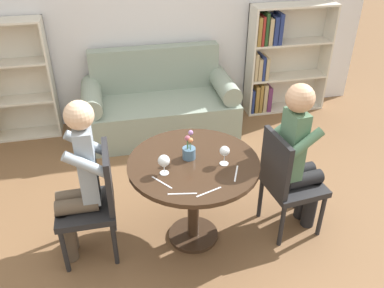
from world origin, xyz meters
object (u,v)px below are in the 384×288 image
at_px(bookshelf_right, 277,60).
at_px(chair_right, 287,179).
at_px(person_left, 79,181).
at_px(wine_glass_right, 225,152).
at_px(wine_glass_left, 164,161).
at_px(flower_vase, 189,150).
at_px(person_right, 299,156).
at_px(chair_left, 95,199).
at_px(couch, 160,107).

height_order(bookshelf_right, chair_right, bookshelf_right).
height_order(person_left, wine_glass_right, person_left).
distance_m(wine_glass_left, flower_vase, 0.25).
bearing_deg(chair_right, person_right, -85.50).
height_order(chair_left, person_left, person_left).
relative_size(couch, wine_glass_left, 11.56).
bearing_deg(bookshelf_right, flower_vase, -127.41).
bearing_deg(chair_right, bookshelf_right, -26.59).
bearing_deg(couch, wine_glass_left, -97.00).
bearing_deg(person_left, wine_glass_left, 78.62).
relative_size(wine_glass_left, wine_glass_right, 1.00).
relative_size(person_left, wine_glass_left, 8.80).
bearing_deg(chair_right, chair_left, 80.46).
xyz_separation_m(couch, wine_glass_left, (-0.23, -1.86, 0.52)).
xyz_separation_m(wine_glass_right, flower_vase, (-0.23, 0.13, -0.03)).
height_order(chair_left, chair_right, same).
bearing_deg(chair_left, person_left, -90.11).
height_order(chair_left, flower_vase, flower_vase).
height_order(couch, chair_right, couch).
distance_m(bookshelf_right, person_left, 3.06).
xyz_separation_m(bookshelf_right, wine_glass_right, (-1.29, -2.11, 0.19)).
bearing_deg(chair_left, bookshelf_right, 132.23).
bearing_deg(wine_glass_left, flower_vase, 35.35).
bearing_deg(person_left, person_right, 88.01).
bearing_deg(wine_glass_right, person_left, 174.43).
xyz_separation_m(chair_left, wine_glass_left, (0.50, -0.12, 0.34)).
relative_size(chair_right, wine_glass_left, 6.16).
height_order(wine_glass_left, wine_glass_right, same).
height_order(couch, wine_glass_left, couch).
height_order(couch, chair_left, couch).
relative_size(chair_left, chair_right, 1.00).
height_order(person_left, wine_glass_left, person_left).
height_order(couch, person_left, person_left).
xyz_separation_m(person_left, wine_glass_left, (0.59, -0.12, 0.16)).
bearing_deg(flower_vase, chair_right, -7.86).
bearing_deg(wine_glass_right, bookshelf_right, 58.62).
distance_m(bookshelf_right, flower_vase, 2.50).
height_order(person_left, person_right, person_right).
height_order(person_right, flower_vase, person_right).
bearing_deg(wine_glass_left, chair_left, 166.55).
bearing_deg(bookshelf_right, wine_glass_left, -128.98).
bearing_deg(flower_vase, wine_glass_right, -28.77).
height_order(person_left, flower_vase, person_left).
bearing_deg(person_left, bookshelf_right, 131.12).
distance_m(couch, chair_left, 1.89).
relative_size(person_right, flower_vase, 5.65).
bearing_deg(wine_glass_left, person_left, 168.46).
xyz_separation_m(person_right, flower_vase, (-0.84, 0.09, 0.12)).
bearing_deg(bookshelf_right, person_right, -108.13).
bearing_deg(person_right, chair_left, 81.24).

